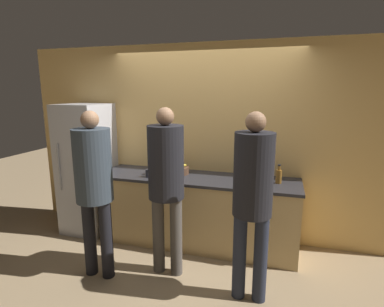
{
  "coord_description": "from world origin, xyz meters",
  "views": [
    {
      "loc": [
        0.98,
        -3.16,
        1.99
      ],
      "look_at": [
        0.0,
        0.16,
        1.26
      ],
      "focal_mm": 28.0,
      "sensor_mm": 36.0,
      "label": 1
    }
  ],
  "objects_px": {
    "person_right": "(253,191)",
    "cup_black": "(148,173)",
    "refrigerator": "(88,168)",
    "person_left": "(94,179)",
    "fruit_bowl": "(179,170)",
    "cup_white": "(152,171)",
    "bottle_amber": "(279,176)",
    "person_center": "(166,176)",
    "utensil_crock": "(155,164)"
  },
  "relations": [
    {
      "from": "person_right",
      "to": "cup_black",
      "type": "height_order",
      "value": "person_right"
    },
    {
      "from": "refrigerator",
      "to": "person_right",
      "type": "distance_m",
      "value": 2.57
    },
    {
      "from": "refrigerator",
      "to": "person_left",
      "type": "bearing_deg",
      "value": -51.34
    },
    {
      "from": "fruit_bowl",
      "to": "cup_black",
      "type": "distance_m",
      "value": 0.42
    },
    {
      "from": "fruit_bowl",
      "to": "cup_white",
      "type": "relative_size",
      "value": 2.84
    },
    {
      "from": "bottle_amber",
      "to": "person_right",
      "type": "bearing_deg",
      "value": -103.5
    },
    {
      "from": "refrigerator",
      "to": "bottle_amber",
      "type": "relative_size",
      "value": 7.88
    },
    {
      "from": "refrigerator",
      "to": "bottle_amber",
      "type": "bearing_deg",
      "value": 0.49
    },
    {
      "from": "person_center",
      "to": "person_right",
      "type": "xyz_separation_m",
      "value": [
        0.91,
        -0.18,
        -0.02
      ]
    },
    {
      "from": "refrigerator",
      "to": "fruit_bowl",
      "type": "bearing_deg",
      "value": 3.47
    },
    {
      "from": "bottle_amber",
      "to": "cup_black",
      "type": "xyz_separation_m",
      "value": [
        -1.59,
        -0.2,
        -0.04
      ]
    },
    {
      "from": "utensil_crock",
      "to": "bottle_amber",
      "type": "height_order",
      "value": "utensil_crock"
    },
    {
      "from": "cup_white",
      "to": "person_center",
      "type": "bearing_deg",
      "value": -55.07
    },
    {
      "from": "person_left",
      "to": "bottle_amber",
      "type": "distance_m",
      "value": 2.09
    },
    {
      "from": "person_right",
      "to": "fruit_bowl",
      "type": "height_order",
      "value": "person_right"
    },
    {
      "from": "bottle_amber",
      "to": "person_left",
      "type": "bearing_deg",
      "value": -151.22
    },
    {
      "from": "fruit_bowl",
      "to": "bottle_amber",
      "type": "relative_size",
      "value": 1.16
    },
    {
      "from": "person_center",
      "to": "utensil_crock",
      "type": "height_order",
      "value": "person_center"
    },
    {
      "from": "cup_black",
      "to": "cup_white",
      "type": "relative_size",
      "value": 1.08
    },
    {
      "from": "refrigerator",
      "to": "person_center",
      "type": "height_order",
      "value": "person_center"
    },
    {
      "from": "person_center",
      "to": "fruit_bowl",
      "type": "relative_size",
      "value": 6.86
    },
    {
      "from": "utensil_crock",
      "to": "cup_black",
      "type": "distance_m",
      "value": 0.39
    },
    {
      "from": "person_left",
      "to": "bottle_amber",
      "type": "bearing_deg",
      "value": 28.78
    },
    {
      "from": "person_center",
      "to": "cup_white",
      "type": "bearing_deg",
      "value": 124.93
    },
    {
      "from": "person_left",
      "to": "bottle_amber",
      "type": "relative_size",
      "value": 7.81
    },
    {
      "from": "bottle_amber",
      "to": "cup_white",
      "type": "xyz_separation_m",
      "value": [
        -1.6,
        -0.08,
        -0.04
      ]
    },
    {
      "from": "refrigerator",
      "to": "person_left",
      "type": "height_order",
      "value": "refrigerator"
    },
    {
      "from": "person_center",
      "to": "bottle_amber",
      "type": "relative_size",
      "value": 7.94
    },
    {
      "from": "person_center",
      "to": "cup_black",
      "type": "relative_size",
      "value": 18.07
    },
    {
      "from": "refrigerator",
      "to": "fruit_bowl",
      "type": "xyz_separation_m",
      "value": [
        1.35,
        0.08,
        0.05
      ]
    },
    {
      "from": "person_center",
      "to": "utensil_crock",
      "type": "bearing_deg",
      "value": 119.71
    },
    {
      "from": "utensil_crock",
      "to": "cup_white",
      "type": "distance_m",
      "value": 0.27
    },
    {
      "from": "bottle_amber",
      "to": "cup_white",
      "type": "bearing_deg",
      "value": -177.29
    },
    {
      "from": "person_right",
      "to": "cup_white",
      "type": "bearing_deg",
      "value": 148.33
    },
    {
      "from": "cup_black",
      "to": "person_right",
      "type": "bearing_deg",
      "value": -27.89
    },
    {
      "from": "cup_black",
      "to": "cup_white",
      "type": "bearing_deg",
      "value": 93.76
    },
    {
      "from": "bottle_amber",
      "to": "utensil_crock",
      "type": "bearing_deg",
      "value": 173.62
    },
    {
      "from": "refrigerator",
      "to": "person_right",
      "type": "xyz_separation_m",
      "value": [
        2.4,
        -0.9,
        0.19
      ]
    },
    {
      "from": "person_left",
      "to": "utensil_crock",
      "type": "bearing_deg",
      "value": 82.07
    },
    {
      "from": "refrigerator",
      "to": "utensil_crock",
      "type": "relative_size",
      "value": 6.8
    },
    {
      "from": "person_center",
      "to": "refrigerator",
      "type": "bearing_deg",
      "value": 154.01
    },
    {
      "from": "person_right",
      "to": "cup_black",
      "type": "distance_m",
      "value": 1.56
    },
    {
      "from": "utensil_crock",
      "to": "cup_white",
      "type": "height_order",
      "value": "utensil_crock"
    },
    {
      "from": "refrigerator",
      "to": "person_left",
      "type": "relative_size",
      "value": 1.01
    },
    {
      "from": "person_left",
      "to": "utensil_crock",
      "type": "height_order",
      "value": "person_left"
    },
    {
      "from": "person_left",
      "to": "cup_black",
      "type": "height_order",
      "value": "person_left"
    },
    {
      "from": "cup_black",
      "to": "cup_white",
      "type": "height_order",
      "value": "cup_black"
    },
    {
      "from": "person_left",
      "to": "person_right",
      "type": "xyz_separation_m",
      "value": [
        1.61,
        0.08,
        -0.0
      ]
    },
    {
      "from": "person_right",
      "to": "utensil_crock",
      "type": "xyz_separation_m",
      "value": [
        -1.44,
        1.11,
        -0.11
      ]
    },
    {
      "from": "person_left",
      "to": "cup_white",
      "type": "bearing_deg",
      "value": 76.11
    }
  ]
}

